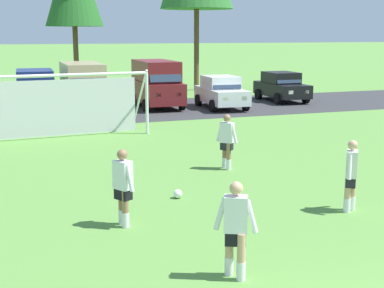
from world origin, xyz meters
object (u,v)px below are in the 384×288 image
(player_winger_left, at_px, (351,176))
(player_winger_right, at_px, (123,188))
(player_defender_far, at_px, (227,142))
(parked_car_slot_center_right, at_px, (83,87))
(parked_car_slot_end, at_px, (282,86))
(soccer_goal, at_px, (50,104))
(parked_car_slot_center, at_px, (36,91))
(parked_car_slot_right, at_px, (156,83))
(player_midfield_center, at_px, (236,230))
(soccer_ball, at_px, (178,194))
(parked_car_slot_far_right, at_px, (221,92))

(player_winger_left, xyz_separation_m, player_winger_right, (-5.03, 0.77, 0.00))
(player_defender_far, height_order, parked_car_slot_center_right, parked_car_slot_center_right)
(player_winger_left, xyz_separation_m, parked_car_slot_end, (8.63, 18.89, 0.05))
(soccer_goal, height_order, parked_car_slot_center_right, soccer_goal)
(parked_car_slot_center, distance_m, parked_car_slot_end, 14.10)
(parked_car_slot_right, bearing_deg, parked_car_slot_center_right, -165.16)
(player_midfield_center, height_order, parked_car_slot_end, parked_car_slot_end)
(player_winger_right, height_order, parked_car_slot_right, parked_car_slot_right)
(soccer_goal, bearing_deg, parked_car_slot_center_right, 70.38)
(player_midfield_center, relative_size, parked_car_slot_right, 0.34)
(player_winger_left, xyz_separation_m, parked_car_slot_center_right, (-3.25, 17.74, 0.52))
(player_defender_far, relative_size, player_winger_left, 1.00)
(player_winger_left, bearing_deg, parked_car_slot_end, 65.43)
(parked_car_slot_right, bearing_deg, soccer_ball, -104.38)
(player_defender_far, bearing_deg, parked_car_slot_center, 107.29)
(parked_car_slot_right, distance_m, parked_car_slot_end, 7.74)
(player_winger_right, distance_m, parked_car_slot_right, 19.03)
(parked_car_slot_end, bearing_deg, player_winger_left, -114.57)
(player_winger_right, bearing_deg, soccer_goal, 92.09)
(player_defender_far, relative_size, parked_car_slot_center, 0.35)
(player_defender_far, bearing_deg, parked_car_slot_center_right, 99.47)
(player_defender_far, height_order, parked_car_slot_far_right, parked_car_slot_far_right)
(soccer_ball, height_order, parked_car_slot_right, parked_car_slot_right)
(player_defender_far, height_order, player_winger_right, same)
(soccer_goal, xyz_separation_m, parked_car_slot_center_right, (2.18, 6.13, 0.05))
(soccer_ball, height_order, parked_car_slot_center_right, parked_car_slot_center_right)
(parked_car_slot_center, distance_m, parked_car_slot_far_right, 9.65)
(player_midfield_center, distance_m, parked_car_slot_right, 21.68)
(parked_car_slot_right, relative_size, parked_car_slot_far_right, 1.13)
(player_defender_far, relative_size, parked_car_slot_far_right, 0.38)
(player_winger_left, bearing_deg, soccer_goal, 115.06)
(player_winger_right, relative_size, parked_car_slot_end, 0.39)
(player_winger_right, height_order, parked_car_slot_end, parked_car_slot_end)
(player_midfield_center, distance_m, parked_car_slot_center, 21.14)
(player_defender_far, height_order, parked_car_slot_center, parked_car_slot_center)
(parked_car_slot_center_right, xyz_separation_m, parked_car_slot_right, (4.15, 1.10, 0.00))
(soccer_ball, bearing_deg, player_winger_right, -138.56)
(parked_car_slot_center, height_order, parked_car_slot_far_right, parked_car_slot_center)
(soccer_goal, bearing_deg, parked_car_slot_center, 90.29)
(soccer_goal, height_order, parked_car_slot_far_right, soccer_goal)
(soccer_ball, xyz_separation_m, parked_car_slot_right, (4.25, 16.58, 1.23))
(player_winger_left, bearing_deg, parked_car_slot_right, 87.25)
(soccer_goal, bearing_deg, parked_car_slot_far_right, 30.51)
(soccer_ball, relative_size, player_defender_far, 0.13)
(player_winger_left, xyz_separation_m, parked_car_slot_far_right, (4.05, 17.20, 0.05))
(soccer_goal, xyz_separation_m, parked_car_slot_end, (14.06, 7.27, -0.42))
(parked_car_slot_center_right, bearing_deg, parked_car_slot_end, 5.51)
(player_defender_far, relative_size, parked_car_slot_end, 0.39)
(player_midfield_center, distance_m, player_winger_right, 3.29)
(soccer_ball, xyz_separation_m, parked_car_slot_center_right, (0.10, 15.48, 1.23))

